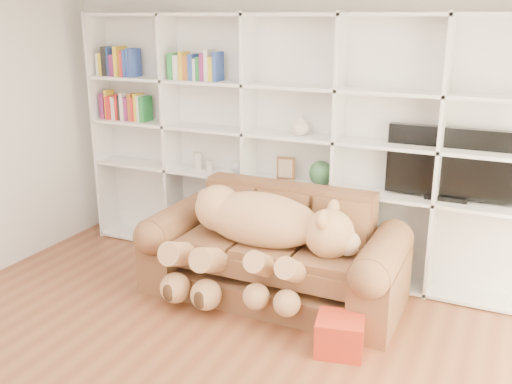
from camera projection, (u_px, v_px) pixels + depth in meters
The scene contains 13 objects.
wall_back at pixel (300, 127), 5.40m from camera, with size 5.00×0.02×2.70m, color white.
bookshelf at pixel (271, 132), 5.40m from camera, with size 4.43×0.35×2.40m.
sofa at pixel (274, 258), 4.95m from camera, with size 2.21×0.95×0.93m.
teddy_bear at pixel (257, 233), 4.73m from camera, with size 1.55×0.88×0.90m.
throw_pillow at pixel (233, 212), 5.18m from camera, with size 0.37×0.12×0.37m, color maroon.
gift_box at pixel (340, 335), 4.15m from camera, with size 0.34×0.32×0.27m, color #B22B17.
tv at pixel (450, 164), 4.77m from camera, with size 1.05×0.18×0.62m.
picture_frame at pixel (286, 168), 5.37m from camera, with size 0.17×0.03×0.22m, color #56351D.
green_vase at pixel (321, 173), 5.23m from camera, with size 0.23×0.23×0.23m, color #305F37.
figurine_tall at pixel (198, 161), 5.77m from camera, with size 0.09×0.09×0.17m, color beige.
figurine_short at pixel (209, 166), 5.72m from camera, with size 0.06×0.06×0.11m, color beige.
snow_globe at pixel (237, 168), 5.59m from camera, with size 0.12×0.12×0.12m, color silver.
shelf_vase at pixel (300, 124), 5.19m from camera, with size 0.19×0.19×0.20m, color beige.
Camera 1 is at (1.88, -2.52, 2.36)m, focal length 40.00 mm.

